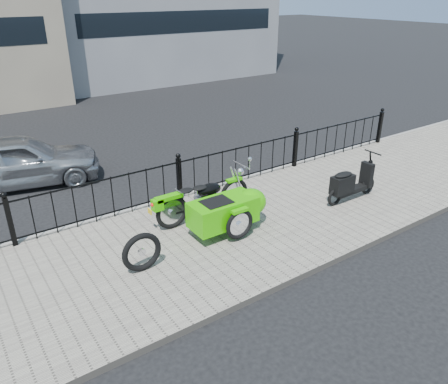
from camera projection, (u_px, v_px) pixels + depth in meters
ground at (212, 226)px, 8.98m from camera, size 120.00×120.00×0.00m
sidewalk at (225, 234)px, 8.58m from camera, size 30.00×3.80×0.12m
curb at (177, 198)px, 10.02m from camera, size 30.00×0.10×0.12m
iron_fence at (179, 179)px, 9.70m from camera, size 14.11×0.11×1.08m
motorcycle_sidecar at (227, 206)px, 8.47m from camera, size 2.28×1.48×0.98m
scooter at (350, 184)px, 9.63m from camera, size 1.51×0.44×1.02m
spare_tire at (142, 252)px, 7.22m from camera, size 0.70×0.11×0.70m
sedan_car at (19, 161)px, 10.62m from camera, size 3.98×2.30×1.27m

